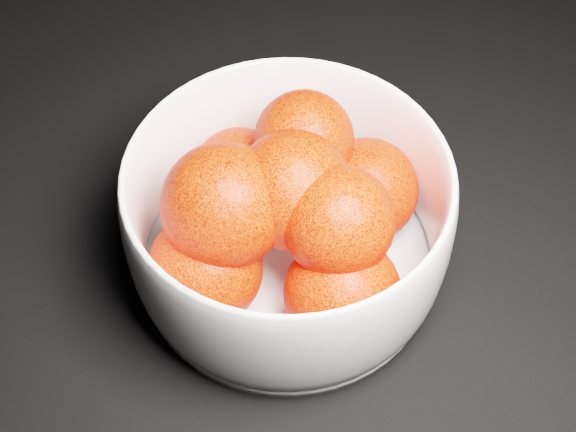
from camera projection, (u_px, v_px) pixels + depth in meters
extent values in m
cube|color=black|center=(565.00, 200.00, 0.70)|extent=(3.00, 3.00, 0.00)
cylinder|color=white|center=(288.00, 261.00, 0.65)|extent=(0.23, 0.23, 0.01)
sphere|color=red|center=(365.00, 190.00, 0.64)|extent=(0.08, 0.08, 0.08)
sphere|color=red|center=(239.00, 173.00, 0.65)|extent=(0.07, 0.07, 0.07)
sphere|color=red|center=(205.00, 269.00, 0.59)|extent=(0.09, 0.09, 0.09)
sphere|color=red|center=(342.00, 293.00, 0.58)|extent=(0.09, 0.09, 0.09)
sphere|color=red|center=(304.00, 140.00, 0.60)|extent=(0.08, 0.08, 0.08)
sphere|color=red|center=(224.00, 205.00, 0.57)|extent=(0.09, 0.09, 0.09)
sphere|color=red|center=(338.00, 221.00, 0.56)|extent=(0.08, 0.08, 0.08)
sphere|color=red|center=(293.00, 190.00, 0.57)|extent=(0.09, 0.09, 0.09)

